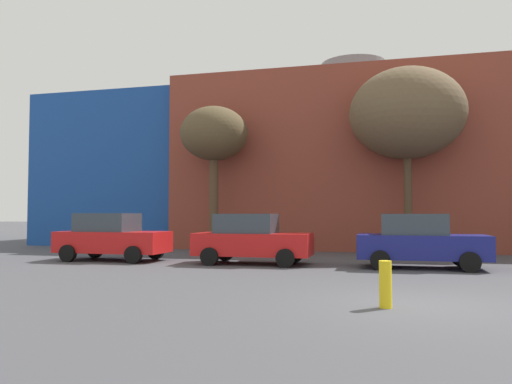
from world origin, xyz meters
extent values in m
plane|color=#47474C|center=(0.00, 0.00, 0.00)|extent=(200.00, 200.00, 0.00)
cube|color=brown|center=(-2.24, 20.53, 4.62)|extent=(18.63, 13.83, 9.23)
cube|color=#19479E|center=(-16.20, 20.53, 4.47)|extent=(9.28, 12.45, 8.94)
cylinder|color=slate|center=(-2.24, 20.53, 10.23)|extent=(4.00, 4.00, 2.00)
cube|color=red|center=(-10.92, 6.97, 0.73)|extent=(4.28, 1.83, 0.82)
cube|color=#333D47|center=(-11.18, 6.97, 1.50)|extent=(2.14, 1.63, 0.71)
cylinder|color=black|center=(-9.55, 7.91, 0.33)|extent=(0.65, 0.22, 0.65)
cylinder|color=black|center=(-9.55, 6.04, 0.33)|extent=(0.65, 0.22, 0.65)
cylinder|color=black|center=(-12.30, 7.91, 0.33)|extent=(0.65, 0.22, 0.65)
cylinder|color=black|center=(-12.30, 6.04, 0.33)|extent=(0.65, 0.22, 0.65)
cube|color=red|center=(-5.23, 6.97, 0.73)|extent=(4.23, 1.81, 0.81)
cube|color=#333D47|center=(-5.48, 6.97, 1.48)|extent=(2.12, 1.61, 0.71)
cylinder|color=black|center=(-3.87, 7.90, 0.32)|extent=(0.64, 0.22, 0.64)
cylinder|color=black|center=(-3.87, 6.05, 0.32)|extent=(0.64, 0.22, 0.64)
cylinder|color=black|center=(-6.59, 7.90, 0.32)|extent=(0.64, 0.22, 0.64)
cylinder|color=black|center=(-6.59, 6.05, 0.32)|extent=(0.64, 0.22, 0.64)
cube|color=navy|center=(0.62, 6.97, 0.72)|extent=(4.22, 1.81, 0.80)
cube|color=#333D47|center=(0.37, 6.97, 1.48)|extent=(2.11, 1.61, 0.70)
cylinder|color=black|center=(1.98, 7.90, 0.32)|extent=(0.64, 0.22, 0.64)
cylinder|color=black|center=(1.98, 6.05, 0.32)|extent=(0.64, 0.22, 0.64)
cylinder|color=black|center=(-0.74, 7.90, 0.32)|extent=(0.64, 0.22, 0.64)
cylinder|color=black|center=(-0.74, 6.05, 0.32)|extent=(0.64, 0.22, 0.64)
cylinder|color=brown|center=(-8.50, 12.03, 2.42)|extent=(0.44, 0.44, 4.83)
ellipsoid|color=brown|center=(-8.50, 12.03, 5.74)|extent=(3.29, 3.29, 2.63)
cylinder|color=brown|center=(0.50, 12.41, 2.47)|extent=(0.36, 0.36, 4.94)
ellipsoid|color=brown|center=(0.50, 12.41, 6.34)|extent=(5.12, 5.12, 4.09)
cylinder|color=yellow|center=(-0.64, -0.60, 0.45)|extent=(0.24, 0.24, 0.91)
camera|label=1|loc=(-0.73, -10.50, 1.80)|focal=34.58mm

